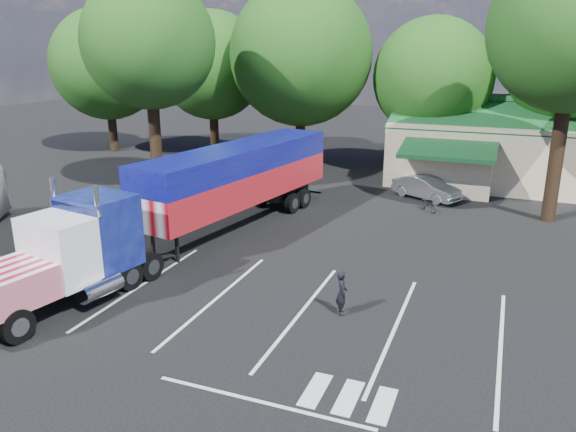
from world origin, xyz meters
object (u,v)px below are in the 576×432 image
(semi_truck, at_px, (204,191))
(woman, at_px, (342,293))
(bicycle, at_px, (429,204))
(silver_sedan, at_px, (426,188))

(semi_truck, relative_size, woman, 13.16)
(semi_truck, xyz_separation_m, woman, (7.89, -4.75, -1.62))
(bicycle, bearing_deg, woman, -132.72)
(semi_truck, relative_size, silver_sedan, 4.95)
(semi_truck, distance_m, woman, 9.35)
(bicycle, bearing_deg, semi_truck, -173.87)
(silver_sedan, bearing_deg, bicycle, -141.66)
(semi_truck, height_order, bicycle, semi_truck)
(semi_truck, bearing_deg, silver_sedan, 63.57)
(woman, distance_m, bicycle, 13.56)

